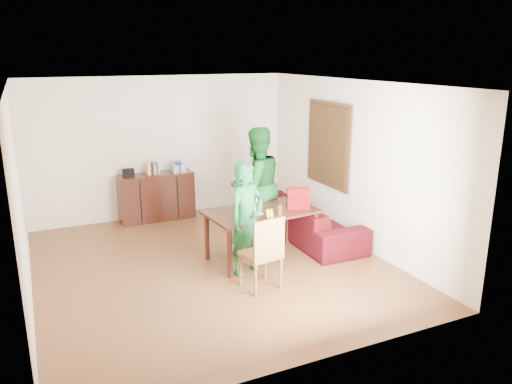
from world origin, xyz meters
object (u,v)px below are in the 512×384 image
red_bag (298,200)px  sofa (311,219)px  person_near (247,219)px  bottle (280,209)px  person_far (256,185)px  chair (261,267)px  table (261,217)px  laptop (250,211)px

red_bag → sofa: 0.98m
person_near → bottle: bearing=-12.3°
person_far → sofa: person_far is taller
person_far → person_near: bearing=49.4°
sofa → chair: bearing=131.6°
table → red_bag: 0.63m
chair → sofa: chair is taller
person_near → laptop: 0.39m
person_near → bottle: person_near is taller
laptop → bottle: laptop is taller
sofa → table: bearing=111.7°
person_far → laptop: 0.93m
person_near → laptop: bearing=39.5°
table → person_near: person_near is taller
person_far → laptop: size_ratio=5.29×
chair → laptop: size_ratio=2.82×
person_near → person_far: bearing=39.5°
chair → person_near: 0.75m
red_bag → chair: bearing=-117.8°
bottle → person_far: bearing=83.9°
person_far → red_bag: size_ratio=5.58×
chair → red_bag: size_ratio=2.98×
table → chair: bearing=-120.7°
person_near → chair: bearing=-112.3°
person_near → table: bearing=23.9°
person_near → red_bag: (0.99, 0.27, 0.08)m
person_near → laptop: (0.20, 0.34, -0.00)m
chair → laptop: chair is taller
red_bag → sofa: red_bag is taller
person_near → red_bag: bearing=-4.0°
person_near → red_bag: person_near is taller
person_near → person_far: size_ratio=0.85×
person_far → sofa: (0.89, -0.29, -0.63)m
person_near → red_bag: 1.03m
laptop → chair: bearing=-99.8°
person_near → bottle: size_ratio=8.72×
person_near → sofa: size_ratio=0.71×
person_far → bottle: (-0.11, -1.05, -0.10)m
chair → person_far: size_ratio=0.53×
person_far → bottle: size_ratio=10.30×
table → bottle: (0.14, -0.33, 0.19)m
table → bottle: bearing=-72.1°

